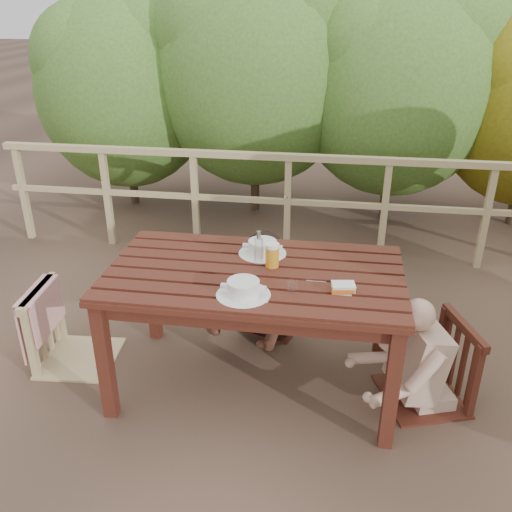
# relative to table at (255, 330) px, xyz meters

# --- Properties ---
(ground) EXTENTS (60.00, 60.00, 0.00)m
(ground) POSITION_rel_table_xyz_m (0.00, 0.00, -0.41)
(ground) COLOR brown
(ground) RESTS_ON ground
(table) EXTENTS (1.76, 0.99, 0.81)m
(table) POSITION_rel_table_xyz_m (0.00, 0.00, 0.00)
(table) COLOR #3B1810
(table) RESTS_ON ground
(chair_left) EXTENTS (0.55, 0.55, 1.03)m
(chair_left) POSITION_rel_table_xyz_m (-1.25, 0.06, 0.11)
(chair_left) COLOR tan
(chair_left) RESTS_ON ground
(chair_far) EXTENTS (0.51, 0.51, 0.82)m
(chair_far) POSITION_rel_table_xyz_m (0.03, 0.70, 0.00)
(chair_far) COLOR #3B1810
(chair_far) RESTS_ON ground
(chair_right) EXTENTS (0.62, 0.62, 0.99)m
(chair_right) POSITION_rel_table_xyz_m (1.06, 0.02, 0.09)
(chair_right) COLOR #3B1810
(chair_right) RESTS_ON ground
(woman) EXTENTS (0.68, 0.75, 1.26)m
(woman) POSITION_rel_table_xyz_m (0.03, 0.72, 0.22)
(woman) COLOR black
(woman) RESTS_ON ground
(diner_right) EXTENTS (0.71, 0.64, 1.19)m
(diner_right) POSITION_rel_table_xyz_m (1.09, 0.02, 0.19)
(diner_right) COLOR tan
(diner_right) RESTS_ON ground
(railing) EXTENTS (5.60, 0.10, 1.01)m
(railing) POSITION_rel_table_xyz_m (0.00, 2.00, 0.10)
(railing) COLOR tan
(railing) RESTS_ON ground
(hedge_row) EXTENTS (6.60, 1.60, 3.80)m
(hedge_row) POSITION_rel_table_xyz_m (0.40, 3.20, 1.49)
(hedge_row) COLOR #3E6124
(hedge_row) RESTS_ON ground
(soup_near) EXTENTS (0.30, 0.30, 0.10)m
(soup_near) POSITION_rel_table_xyz_m (-0.02, -0.30, 0.46)
(soup_near) COLOR silver
(soup_near) RESTS_ON table
(soup_far) EXTENTS (0.30, 0.30, 0.10)m
(soup_far) POSITION_rel_table_xyz_m (0.01, 0.25, 0.46)
(soup_far) COLOR white
(soup_far) RESTS_ON table
(bread_roll) EXTENTS (0.13, 0.10, 0.07)m
(bread_roll) POSITION_rel_table_xyz_m (-0.03, -0.29, 0.44)
(bread_roll) COLOR #986635
(bread_roll) RESTS_ON table
(beer_glass) EXTENTS (0.08, 0.08, 0.16)m
(beer_glass) POSITION_rel_table_xyz_m (0.09, 0.07, 0.49)
(beer_glass) COLOR gold
(beer_glass) RESTS_ON table
(bottle) EXTENTS (0.06, 0.06, 0.23)m
(bottle) POSITION_rel_table_xyz_m (0.01, 0.09, 0.52)
(bottle) COLOR silver
(bottle) RESTS_ON table
(tumbler) EXTENTS (0.06, 0.06, 0.07)m
(tumbler) POSITION_rel_table_xyz_m (0.24, -0.21, 0.44)
(tumbler) COLOR silver
(tumbler) RESTS_ON table
(butter_tub) EXTENTS (0.14, 0.11, 0.06)m
(butter_tub) POSITION_rel_table_xyz_m (0.52, -0.16, 0.43)
(butter_tub) COLOR silver
(butter_tub) RESTS_ON table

